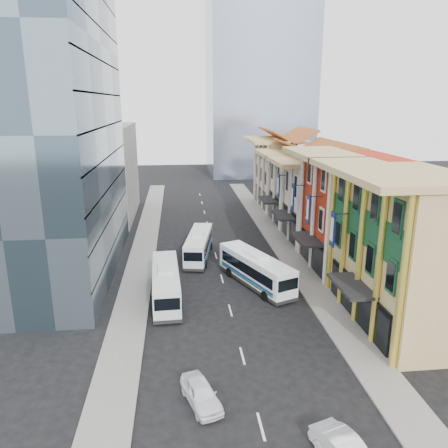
{
  "coord_description": "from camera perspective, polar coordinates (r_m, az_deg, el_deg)",
  "views": [
    {
      "loc": [
        -4.18,
        -25.81,
        17.21
      ],
      "look_at": [
        0.52,
        17.92,
        4.94
      ],
      "focal_mm": 35.0,
      "sensor_mm": 36.0,
      "label": 1
    }
  ],
  "objects": [
    {
      "name": "shophouse_cream_near",
      "position": [
        56.71,
        12.74,
        2.77
      ],
      "size": [
        8.0,
        9.0,
        10.0
      ],
      "primitive_type": "cube",
      "color": "silver",
      "rests_on": "ground"
    },
    {
      "name": "bus_right",
      "position": [
        42.55,
        4.16,
        -5.87
      ],
      "size": [
        6.26,
        10.56,
        3.34
      ],
      "primitive_type": null,
      "rotation": [
        0.0,
        0.0,
        0.39
      ],
      "color": "white",
      "rests_on": "ground"
    },
    {
      "name": "bus_left_far",
      "position": [
        49.91,
        -3.32,
        -2.71
      ],
      "size": [
        3.92,
        9.97,
        3.12
      ],
      "primitive_type": null,
      "rotation": [
        0.0,
        0.0,
        -0.17
      ],
      "color": "white",
      "rests_on": "ground"
    },
    {
      "name": "shophouse_cream_far",
      "position": [
        74.99,
        8.03,
        6.46
      ],
      "size": [
        8.0,
        12.0,
        11.0
      ],
      "primitive_type": "cube",
      "color": "silver",
      "rests_on": "ground"
    },
    {
      "name": "shophouse_cream_mid",
      "position": [
        65.1,
        10.23,
        4.53
      ],
      "size": [
        8.0,
        9.0,
        10.0
      ],
      "primitive_type": "cube",
      "color": "silver",
      "rests_on": "ground"
    },
    {
      "name": "sidewalk_left",
      "position": [
        50.97,
        -10.66,
        -4.34
      ],
      "size": [
        3.0,
        90.0,
        0.15
      ],
      "primitive_type": "cube",
      "color": "slate",
      "rests_on": "ground"
    },
    {
      "name": "sidewalk_right",
      "position": [
        52.35,
        8.26,
        -3.69
      ],
      "size": [
        3.0,
        90.0,
        0.15
      ],
      "primitive_type": "cube",
      "color": "slate",
      "rests_on": "ground"
    },
    {
      "name": "shophouse_red",
      "position": [
        47.84,
        16.4,
        1.39
      ],
      "size": [
        8.0,
        10.0,
        12.0
      ],
      "primitive_type": "cube",
      "color": "#AF2D13",
      "rests_on": "ground"
    },
    {
      "name": "office_tower",
      "position": [
        46.66,
        -22.56,
        11.72
      ],
      "size": [
        12.0,
        26.0,
        30.0
      ],
      "primitive_type": "cube",
      "color": "#374A58",
      "rests_on": "ground"
    },
    {
      "name": "ground",
      "position": [
        31.3,
        2.69,
        -17.79
      ],
      "size": [
        200.0,
        200.0,
        0.0
      ],
      "primitive_type": "plane",
      "color": "black",
      "rests_on": "ground"
    },
    {
      "name": "sedan_left",
      "position": [
        27.61,
        -3.01,
        -21.22
      ],
      "size": [
        2.74,
        4.29,
        1.36
      ],
      "primitive_type": "imported",
      "rotation": [
        0.0,
        0.0,
        0.31
      ],
      "color": "white",
      "rests_on": "ground"
    },
    {
      "name": "office_block_far",
      "position": [
        69.58,
        -15.95,
        6.56
      ],
      "size": [
        10.0,
        18.0,
        14.0
      ],
      "primitive_type": "cube",
      "color": "gray",
      "rests_on": "ground"
    },
    {
      "name": "bus_left_near",
      "position": [
        39.82,
        -7.6,
        -7.61
      ],
      "size": [
        2.8,
        10.18,
        3.24
      ],
      "primitive_type": null,
      "rotation": [
        0.0,
        0.0,
        0.04
      ],
      "color": "silver",
      "rests_on": "ground"
    },
    {
      "name": "shophouse_tan",
      "position": [
        37.49,
        23.27,
        -3.13
      ],
      "size": [
        8.0,
        14.0,
        12.0
      ],
      "primitive_type": "cube",
      "color": "tan",
      "rests_on": "ground"
    }
  ]
}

